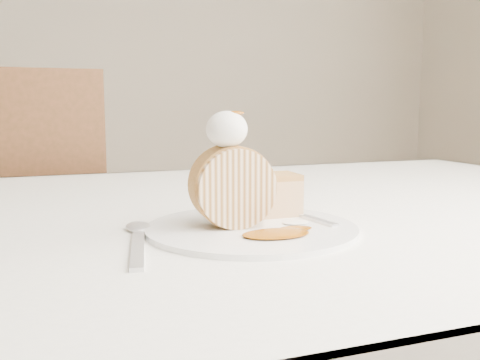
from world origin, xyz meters
name	(u,v)px	position (x,y,z in m)	size (l,w,h in m)	color
table	(252,266)	(0.00, 0.20, 0.66)	(1.40, 0.90, 0.75)	silver
chair_far	(5,247)	(-0.38, 0.86, 0.55)	(0.47, 0.47, 0.97)	brown
plate	(251,228)	(-0.06, 0.05, 0.75)	(0.24, 0.24, 0.01)	white
roulade_slice	(233,187)	(-0.08, 0.06, 0.80)	(0.09, 0.09, 0.05)	beige
cake_chunk	(276,197)	(-0.01, 0.10, 0.78)	(0.05, 0.05, 0.04)	#BE8747
whipped_cream	(227,129)	(-0.08, 0.06, 0.87)	(0.05, 0.05, 0.04)	white
caramel_drizzle	(234,108)	(-0.08, 0.06, 0.89)	(0.02, 0.02, 0.01)	#8D4505
caramel_pool	(276,233)	(-0.05, 0.00, 0.76)	(0.07, 0.05, 0.00)	#8D4505
fork	(308,217)	(0.02, 0.07, 0.76)	(0.02, 0.14, 0.00)	silver
spoon	(138,249)	(-0.19, 0.01, 0.75)	(0.03, 0.17, 0.00)	silver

